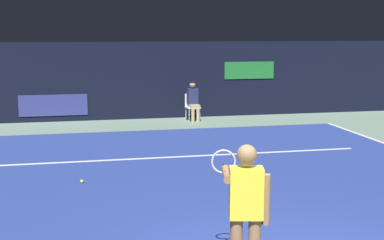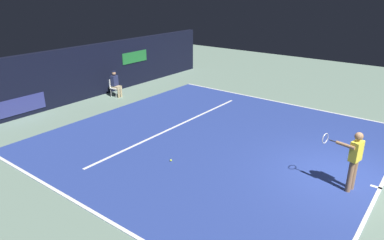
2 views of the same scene
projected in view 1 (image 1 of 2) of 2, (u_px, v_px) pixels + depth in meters
name	position (u px, v px, depth m)	size (l,w,h in m)	color
ground_plane	(200.00, 179.00, 10.76)	(34.91, 34.91, 0.00)	slate
court_surface	(200.00, 179.00, 10.76)	(11.19, 11.12, 0.01)	navy
line_service	(181.00, 157.00, 12.64)	(8.73, 0.10, 0.01)	white
back_wall	(147.00, 80.00, 18.26)	(17.90, 0.33, 2.60)	black
tennis_player	(245.00, 211.00, 5.83)	(0.51, 1.01, 1.73)	#8C6647
line_judge_on_chair	(193.00, 101.00, 17.69)	(0.49, 0.56, 1.32)	white
tennis_ball	(82.00, 181.00, 10.42)	(0.07, 0.07, 0.07)	#CCE033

